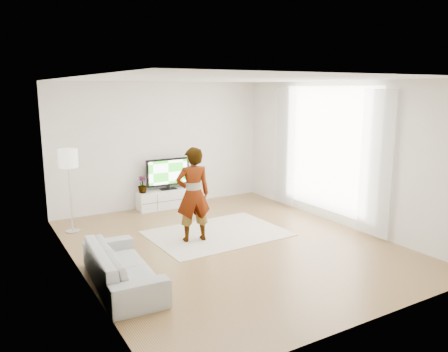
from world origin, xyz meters
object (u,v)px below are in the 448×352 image
media_console (169,198)px  rug (217,233)px  player (193,194)px  floor_lamp (68,162)px  television (168,173)px  sofa (122,266)px

media_console → rug: bearing=-89.2°
rug → player: size_ratio=1.46×
media_console → floor_lamp: (-2.26, -0.68, 1.13)m
television → sofa: (-2.15, -3.41, -0.52)m
media_console → sofa: bearing=-122.4°
media_console → player: player is taller
media_console → sofa: (-2.15, -3.39, 0.07)m
rug → floor_lamp: size_ratio=1.54×
floor_lamp → player: bearing=-42.6°
television → sofa: size_ratio=0.54×
sofa → media_console: bearing=-29.2°
media_console → player: 2.43m
player → sofa: 2.05m
media_console → television: size_ratio=1.44×
media_console → rug: size_ratio=0.60×
rug → player: player is taller
rug → player: (-0.55, -0.12, 0.84)m
rug → player: 1.01m
television → rug: size_ratio=0.42×
player → rug: bearing=-157.4°
television → sofa: television is taller
sofa → player: bearing=-52.7°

